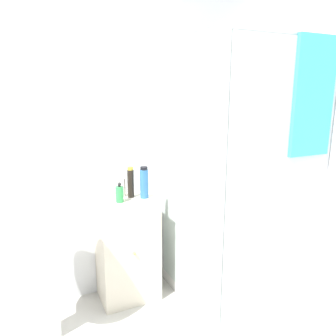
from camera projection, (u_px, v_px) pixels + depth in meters
The scene contains 8 objects.
wall_back at pixel (67, 147), 2.46m from camera, with size 6.40×0.06×2.50m, color silver.
shower_enclosure at pixel (236, 234), 2.59m from camera, with size 0.91×0.94×2.03m.
vanity_cabinet at pixel (128, 249), 2.63m from camera, with size 0.46×0.35×0.85m.
sink at pixel (42, 251), 2.14m from camera, with size 0.51×0.51×0.98m.
soap_dispenser at pixel (120, 194), 2.45m from camera, with size 0.06×0.06×0.15m.
shampoo_bottle_tall_black at pixel (131, 183), 2.55m from camera, with size 0.05×0.05×0.24m.
shampoo_bottle_blue at pixel (144, 183), 2.53m from camera, with size 0.06×0.06×0.25m.
lotion_bottle_white at pixel (123, 187), 2.58m from camera, with size 0.04×0.04×0.18m.
Camera 1 is at (-0.33, -0.83, 1.65)m, focal length 35.00 mm.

